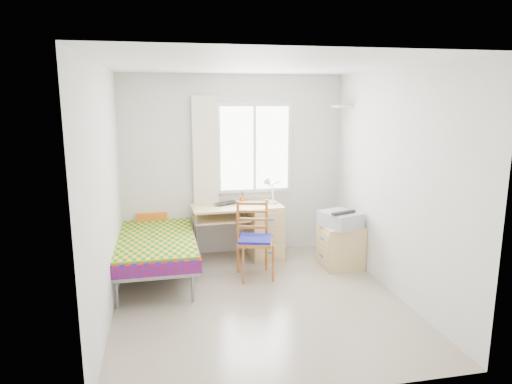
% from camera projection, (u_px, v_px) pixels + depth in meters
% --- Properties ---
extents(floor, '(3.50, 3.50, 0.00)m').
position_uv_depth(floor, '(259.00, 300.00, 5.21)').
color(floor, '#BCAD93').
rests_on(floor, ground).
extents(ceiling, '(3.50, 3.50, 0.00)m').
position_uv_depth(ceiling, '(259.00, 65.00, 4.68)').
color(ceiling, white).
rests_on(ceiling, wall_back).
extents(wall_back, '(3.20, 0.00, 3.20)m').
position_uv_depth(wall_back, '(234.00, 166.00, 6.62)').
color(wall_back, silver).
rests_on(wall_back, ground).
extents(wall_left, '(0.00, 3.50, 3.50)m').
position_uv_depth(wall_left, '(105.00, 195.00, 4.63)').
color(wall_left, silver).
rests_on(wall_left, ground).
extents(wall_right, '(0.00, 3.50, 3.50)m').
position_uv_depth(wall_right, '(394.00, 183.00, 5.26)').
color(wall_right, silver).
rests_on(wall_right, ground).
extents(window, '(1.10, 0.04, 1.30)m').
position_uv_depth(window, '(254.00, 148.00, 6.61)').
color(window, white).
rests_on(window, wall_back).
extents(curtain, '(0.35, 0.05, 1.70)m').
position_uv_depth(curtain, '(205.00, 157.00, 6.44)').
color(curtain, beige).
rests_on(curtain, wall_back).
extents(floating_shelf, '(0.20, 0.32, 0.03)m').
position_uv_depth(floating_shelf, '(342.00, 106.00, 6.41)').
color(floating_shelf, white).
rests_on(floating_shelf, wall_right).
extents(bed, '(1.03, 2.18, 0.94)m').
position_uv_depth(bed, '(155.00, 238.00, 6.00)').
color(bed, gray).
rests_on(bed, floor).
extents(desk, '(1.28, 0.63, 0.78)m').
position_uv_depth(desk, '(260.00, 229.00, 6.54)').
color(desk, tan).
rests_on(desk, floor).
extents(chair, '(0.52, 0.52, 0.98)m').
position_uv_depth(chair, '(255.00, 235.00, 5.83)').
color(chair, brown).
rests_on(chair, floor).
extents(cabinet, '(0.56, 0.50, 0.58)m').
position_uv_depth(cabinet, '(341.00, 246.00, 6.19)').
color(cabinet, tan).
rests_on(cabinet, floor).
extents(printer, '(0.56, 0.60, 0.21)m').
position_uv_depth(printer, '(340.00, 219.00, 6.08)').
color(printer, '#ABADB3').
rests_on(printer, cabinet).
extents(laptop, '(0.43, 0.37, 0.03)m').
position_uv_depth(laptop, '(228.00, 204.00, 6.43)').
color(laptop, black).
rests_on(laptop, desk).
extents(pen_cup, '(0.08, 0.08, 0.10)m').
position_uv_depth(pen_cup, '(242.00, 200.00, 6.54)').
color(pen_cup, orange).
rests_on(pen_cup, desk).
extents(task_lamp, '(0.22, 0.32, 0.40)m').
position_uv_depth(task_lamp, '(270.00, 188.00, 6.34)').
color(task_lamp, white).
rests_on(task_lamp, desk).
extents(book, '(0.29, 0.31, 0.02)m').
position_uv_depth(book, '(223.00, 220.00, 6.40)').
color(book, gray).
rests_on(book, desk).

